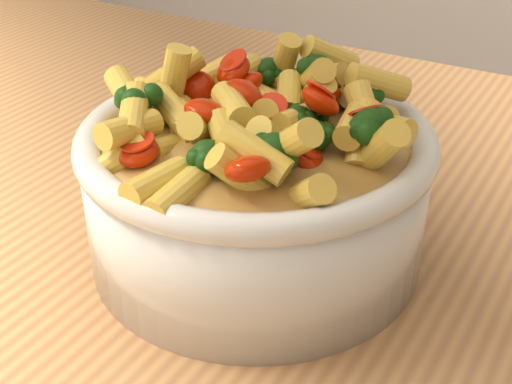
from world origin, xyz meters
The scene contains 3 objects.
table centered at (0.00, 0.00, 0.80)m, with size 1.20×0.80×0.90m.
serving_bowl centered at (0.11, -0.05, 0.95)m, with size 0.24×0.24×0.10m.
pasta_salad centered at (0.11, -0.05, 1.02)m, with size 0.19×0.19×0.04m.
Camera 1 is at (0.32, -0.42, 1.20)m, focal length 50.00 mm.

